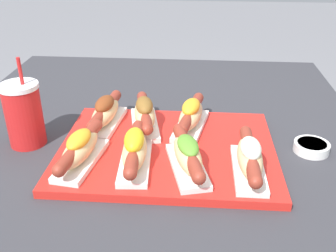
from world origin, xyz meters
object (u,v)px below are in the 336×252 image
at_px(hot_dog_2, 188,155).
at_px(hot_dog_5, 145,114).
at_px(serving_tray, 167,150).
at_px(hot_dog_4, 105,112).
at_px(hot_dog_1, 135,150).
at_px(hot_dog_6, 191,115).
at_px(drink_cup, 24,114).
at_px(sauce_bowl, 312,147).
at_px(hot_dog_0, 80,149).
at_px(hot_dog_3, 250,158).

bearing_deg(hot_dog_2, hot_dog_5, 122.14).
distance_m(serving_tray, hot_dog_4, 0.19).
bearing_deg(hot_dog_1, hot_dog_6, 57.38).
bearing_deg(drink_cup, sauce_bowl, 1.12).
distance_m(hot_dog_0, hot_dog_1, 0.11).
distance_m(hot_dog_2, hot_dog_6, 0.18).
bearing_deg(hot_dog_0, sauce_bowl, 12.87).
bearing_deg(hot_dog_4, hot_dog_1, -60.05).
distance_m(hot_dog_0, hot_dog_6, 0.28).
height_order(hot_dog_3, hot_dog_5, hot_dog_5).
distance_m(hot_dog_0, hot_dog_5, 0.20).
height_order(hot_dog_0, hot_dog_4, hot_dog_4).
height_order(hot_dog_2, hot_dog_5, hot_dog_5).
distance_m(hot_dog_2, sauce_bowl, 0.30).
xyz_separation_m(hot_dog_3, hot_dog_6, (-0.12, 0.18, 0.00)).
xyz_separation_m(hot_dog_3, hot_dog_4, (-0.33, 0.18, 0.00)).
relative_size(hot_dog_5, hot_dog_6, 1.00).
relative_size(hot_dog_0, hot_dog_3, 0.99).
bearing_deg(hot_dog_4, hot_dog_3, -28.59).
relative_size(hot_dog_2, hot_dog_4, 0.98).
bearing_deg(hot_dog_0, hot_dog_3, -1.23).
bearing_deg(hot_dog_0, hot_dog_1, 0.47).
relative_size(hot_dog_3, hot_dog_5, 1.02).
distance_m(hot_dog_2, hot_dog_5, 0.20).
bearing_deg(sauce_bowl, hot_dog_4, 173.20).
bearing_deg(hot_dog_3, hot_dog_5, 142.74).
relative_size(hot_dog_3, drink_cup, 1.01).
bearing_deg(hot_dog_3, hot_dog_2, 178.92).
bearing_deg(hot_dog_6, hot_dog_1, -122.62).
distance_m(hot_dog_1, hot_dog_2, 0.11).
relative_size(hot_dog_1, hot_dog_6, 1.01).
xyz_separation_m(hot_dog_1, hot_dog_5, (-0.00, 0.17, -0.00)).
bearing_deg(hot_dog_3, hot_dog_6, 123.90).
distance_m(hot_dog_0, hot_dog_4, 0.17).
relative_size(serving_tray, drink_cup, 2.28).
xyz_separation_m(hot_dog_2, hot_dog_3, (0.12, -0.00, 0.00)).
height_order(hot_dog_2, drink_cup, drink_cup).
distance_m(hot_dog_6, drink_cup, 0.38).
height_order(hot_dog_1, hot_dog_3, hot_dog_1).
xyz_separation_m(serving_tray, hot_dog_6, (0.05, 0.09, 0.04)).
relative_size(hot_dog_2, sauce_bowl, 2.59).
xyz_separation_m(hot_dog_1, hot_dog_4, (-0.10, 0.17, -0.00)).
relative_size(hot_dog_1, hot_dog_5, 1.02).
bearing_deg(hot_dog_6, sauce_bowl, -11.91).
height_order(hot_dog_4, sauce_bowl, hot_dog_4).
bearing_deg(hot_dog_2, hot_dog_3, -1.08).
height_order(serving_tray, hot_dog_2, hot_dog_2).
xyz_separation_m(hot_dog_1, hot_dog_2, (0.11, -0.01, -0.00)).
bearing_deg(hot_dog_1, drink_cup, 159.59).
relative_size(hot_dog_1, drink_cup, 1.00).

